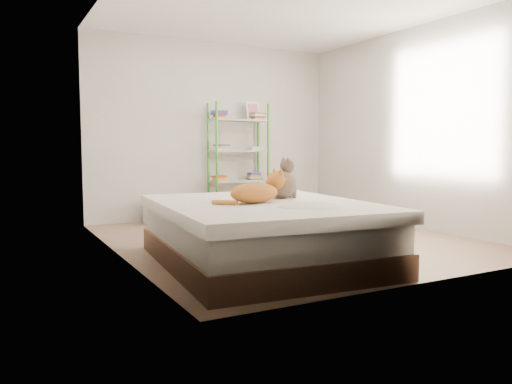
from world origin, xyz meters
TOP-DOWN VIEW (x-y plane):
  - room at (0.00, 0.00)m, footprint 3.81×4.21m
  - bed at (-0.84, -0.92)m, footprint 1.92×2.33m
  - orange_cat at (-0.94, -0.98)m, footprint 0.61×0.39m
  - grey_cat at (-0.52, -0.73)m, footprint 0.34×0.29m
  - shelf_unit at (0.31, 1.88)m, footprint 0.88×0.36m
  - cardboard_box at (0.24, 1.00)m, footprint 0.59×0.59m
  - white_bin at (-0.99, 1.85)m, footprint 0.35×0.32m

SIDE VIEW (x-z plane):
  - white_bin at x=-0.99m, z-range 0.00..0.34m
  - cardboard_box at x=0.24m, z-range -0.03..0.40m
  - bed at x=-0.84m, z-range 0.00..0.56m
  - orange_cat at x=-0.94m, z-range 0.56..0.79m
  - grey_cat at x=-0.52m, z-range 0.56..0.94m
  - shelf_unit at x=0.31m, z-range -0.04..1.70m
  - room at x=0.00m, z-range 0.00..2.61m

